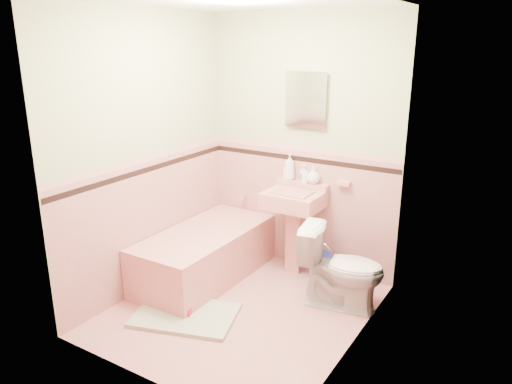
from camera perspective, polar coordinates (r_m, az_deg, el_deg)
The scene contains 32 objects.
floor at distance 4.36m, azimuth -1.77°, elevation -13.52°, with size 2.20×2.20×0.00m, color tan.
ceiling at distance 3.75m, azimuth -2.15°, elevation 21.40°, with size 2.20×2.20×0.00m, color white.
wall_back at distance 4.80m, azimuth 5.34°, elevation 5.43°, with size 2.50×2.50×0.00m, color beige.
wall_front at distance 3.05m, azimuth -13.39°, elevation -1.93°, with size 2.50×2.50×0.00m, color beige.
wall_left at distance 4.48m, azimuth -12.70°, elevation 4.23°, with size 2.50×2.50×0.00m, color beige.
wall_right at distance 3.44m, azimuth 12.11°, elevation 0.33°, with size 2.50×2.50×0.00m, color beige.
wainscot_back at distance 4.96m, azimuth 5.07°, elevation -1.96°, with size 2.00×2.00×0.00m, color tan.
wainscot_front at distance 3.33m, azimuth -12.45°, elevation -12.52°, with size 2.00×2.00×0.00m, color tan.
wainscot_left at distance 4.66m, azimuth -12.07°, elevation -3.59°, with size 2.20×2.20×0.00m, color tan.
wainscot_right at distance 3.68m, azimuth 11.29°, elevation -9.36°, with size 2.20×2.20×0.00m, color tan.
accent_back at distance 4.81m, azimuth 5.20°, elevation 3.87°, with size 2.00×2.00×0.00m, color black.
accent_front at distance 3.11m, azimuth -12.99°, elevation -4.11°, with size 2.00×2.00×0.00m, color black.
accent_left at distance 4.50m, azimuth -12.43°, elevation 2.60°, with size 2.20×2.20×0.00m, color black.
accent_right at distance 3.48m, azimuth 11.70°, elevation -1.67°, with size 2.20×2.20×0.00m, color black.
cap_back at distance 4.79m, azimuth 5.23°, elevation 5.04°, with size 2.00×2.00×0.00m, color #C88C8F.
cap_front at distance 3.07m, azimuth -13.12°, elevation -2.37°, with size 2.00×2.00×0.00m, color #C88C8F.
cap_left at distance 4.48m, azimuth -12.51°, elevation 3.83°, with size 2.20×2.20×0.00m, color #C88C8F.
cap_right at distance 3.45m, azimuth 11.80°, elevation -0.10°, with size 2.20×2.20×0.00m, color #C88C8F.
bathtub at distance 4.82m, azimuth -5.95°, elevation -7.42°, with size 0.70×1.50×0.45m, color tan.
tub_faucet at distance 5.22m, azimuth -1.30°, elevation -0.58°, with size 0.04×0.04×0.12m, color silver.
sink at distance 4.81m, azimuth 4.33°, elevation -4.81°, with size 0.54×0.48×0.85m, color tan, non-canonical shape.
sink_faucet at distance 4.76m, azimuth 5.24°, elevation 1.62°, with size 0.02×0.02×0.10m, color silver.
medicine_cabinet at distance 4.68m, azimuth 5.89°, elevation 10.69°, with size 0.39×0.04×0.49m, color white.
soap_dish at distance 4.65m, azimuth 10.20°, elevation 1.04°, with size 0.13×0.08×0.04m, color tan.
soap_bottle_left at distance 4.84m, azimuth 3.95°, elevation 2.95°, with size 0.10×0.10×0.26m, color #B2B2B2.
soap_bottle_mid at distance 4.78m, azimuth 5.65°, elevation 2.15°, with size 0.08×0.08×0.17m, color #B2B2B2.
soap_bottle_right at distance 4.74m, azimuth 6.71°, elevation 1.98°, with size 0.13×0.13×0.17m, color #B2B2B2.
tube at distance 4.88m, azimuth 3.44°, elevation 2.21°, with size 0.04×0.04×0.12m, color white.
toilet at distance 4.30m, azimuth 9.99°, elevation -8.71°, with size 0.41×0.71×0.73m, color white.
bucket at distance 4.84m, azimuth 7.45°, elevation -8.64°, with size 0.25×0.25×0.25m, color #1B2DA2, non-canonical shape.
bath_mat at distance 4.28m, azimuth -8.22°, elevation -14.04°, with size 0.84×0.56×0.03m, color gray.
shoe at distance 4.26m, azimuth -8.59°, elevation -13.50°, with size 0.16×0.07×0.06m, color #BF1E59.
Camera 1 is at (2.07, -3.12, 2.23)m, focal length 34.27 mm.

